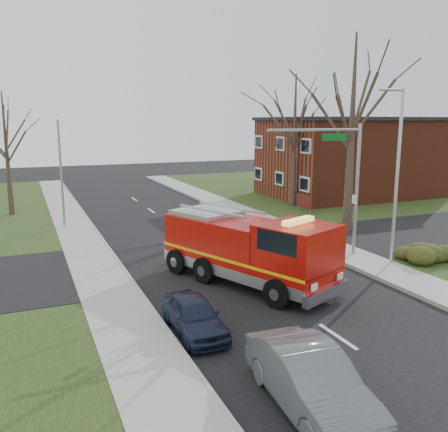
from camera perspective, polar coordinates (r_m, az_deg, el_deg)
name	(u,v)px	position (r m, az deg, el deg)	size (l,w,h in m)	color
ground	(255,281)	(21.12, 3.73, -7.79)	(120.00, 120.00, 0.00)	black
sidewalk_right	(368,263)	(24.41, 16.90, -5.43)	(2.40, 80.00, 0.15)	#9F9F99
sidewalk_left	(113,300)	(19.26, -13.22, -9.77)	(2.40, 80.00, 0.15)	#9F9F99
brick_building	(351,157)	(45.59, 15.08, 6.88)	(15.40, 10.40, 7.25)	maroon
health_center_sign	(304,202)	(36.55, 9.63, 1.70)	(0.12, 2.00, 1.40)	#561714
hedge_corner	(427,252)	(25.46, 23.27, -4.00)	(2.80, 2.00, 0.90)	#2F3513
bare_tree_near	(353,113)	(30.17, 15.21, 11.92)	(6.00, 6.00, 12.00)	#34271E
bare_tree_far	(295,126)	(38.43, 8.51, 10.61)	(5.25, 5.25, 10.50)	#34271E
bare_tree_left	(6,140)	(37.81, -24.79, 8.28)	(4.50, 4.50, 9.00)	#34271E
traffic_signal_mast	(337,167)	(24.09, 13.42, 5.79)	(5.29, 0.18, 6.80)	gray
streetlight_pole	(396,172)	(23.80, 20.03, 4.97)	(1.48, 0.16, 8.40)	#B7BABF
utility_pole_far	(61,176)	(32.04, -18.98, 4.63)	(0.14, 0.14, 7.00)	gray
fire_engine	(249,250)	(20.42, 3.04, -4.16)	(5.55, 8.46, 3.23)	#AF0F08
parked_car_maroon	(194,315)	(16.03, -3.60, -11.83)	(1.45, 3.61, 1.23)	#181E35
parked_car_gray	(310,380)	(12.31, 10.35, -18.86)	(1.62, 4.65, 1.53)	#5C5F64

